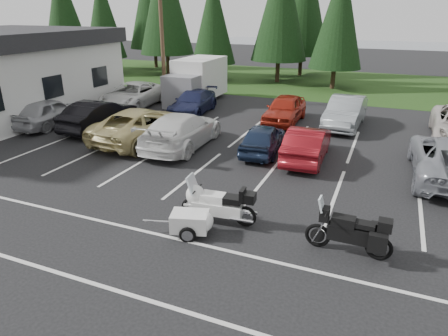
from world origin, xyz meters
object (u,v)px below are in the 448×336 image
at_px(car_near_0, 50,112).
at_px(car_far_2, 285,109).
at_px(adventure_motorcycle, 349,228).
at_px(car_far_1, 193,102).
at_px(cargo_trailer, 190,224).
at_px(car_near_1, 99,115).
at_px(touring_motorcycle, 218,200).
at_px(car_near_3, 182,130).
at_px(car_far_0, 133,95).
at_px(car_near_5, 307,144).
at_px(car_near_2, 143,125).
at_px(box_truck, 194,82).
at_px(car_near_4, 263,138).
at_px(car_far_3, 345,112).
at_px(utility_pole, 162,31).

xyz_separation_m(car_near_0, car_far_2, (11.72, 5.73, -0.01)).
relative_size(car_far_2, adventure_motorcycle, 1.81).
height_order(car_far_1, cargo_trailer, car_far_1).
relative_size(car_near_1, touring_motorcycle, 1.83).
relative_size(car_near_3, car_far_2, 1.23).
xyz_separation_m(car_near_0, car_far_0, (1.49, 5.67, 0.01)).
distance_m(car_near_5, car_far_0, 13.82).
xyz_separation_m(car_near_2, touring_motorcycle, (6.62, -6.02, -0.08)).
bearing_deg(car_near_3, car_near_5, -177.64).
xyz_separation_m(box_truck, car_near_4, (7.49, -8.06, -0.79)).
bearing_deg(car_far_2, car_near_4, -85.88).
relative_size(car_near_5, car_far_1, 0.92).
bearing_deg(car_near_5, car_far_3, -100.24).
height_order(touring_motorcycle, cargo_trailer, touring_motorcycle).
distance_m(utility_pole, cargo_trailer, 18.49).
height_order(utility_pole, car_far_0, utility_pole).
bearing_deg(car_near_1, car_near_3, 171.72).
xyz_separation_m(car_far_1, car_far_3, (9.04, 0.52, 0.12)).
distance_m(car_near_2, car_far_0, 7.58).
bearing_deg(car_near_5, box_truck, -43.06).
distance_m(car_far_1, car_far_3, 9.06).
relative_size(cargo_trailer, adventure_motorcycle, 0.61).
bearing_deg(car_near_5, car_near_4, -6.59).
height_order(car_near_2, car_far_1, car_near_2).
bearing_deg(car_near_5, car_near_3, 2.82).
xyz_separation_m(car_far_0, car_far_2, (10.23, 0.06, -0.02)).
distance_m(box_truck, car_near_2, 8.79).
relative_size(car_near_0, car_near_5, 1.04).
height_order(car_near_5, adventure_motorcycle, adventure_motorcycle).
distance_m(car_far_0, touring_motorcycle, 16.48).
bearing_deg(car_near_1, car_far_0, -73.56).
distance_m(utility_pole, car_far_0, 4.63).
height_order(box_truck, car_far_0, box_truck).
relative_size(car_far_0, car_far_2, 1.25).
distance_m(touring_motorcycle, cargo_trailer, 1.13).
bearing_deg(car_near_3, adventure_motorcycle, 140.51).
relative_size(car_far_3, touring_motorcycle, 1.87).
bearing_deg(touring_motorcycle, adventure_motorcycle, -8.02).
distance_m(car_far_1, cargo_trailer, 14.40).
distance_m(car_near_1, car_near_3, 5.50).
bearing_deg(car_far_3, car_far_0, -175.47).
relative_size(car_near_4, cargo_trailer, 2.57).
distance_m(car_near_2, car_near_4, 5.98).
relative_size(car_far_3, adventure_motorcycle, 1.98).
relative_size(car_far_1, car_far_2, 1.06).
height_order(car_near_0, adventure_motorcycle, car_near_0).
height_order(car_near_3, car_far_0, car_near_3).
bearing_deg(cargo_trailer, car_near_5, 59.59).
distance_m(car_near_3, car_far_3, 9.26).
xyz_separation_m(car_near_5, car_far_1, (-8.20, 5.48, -0.03)).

